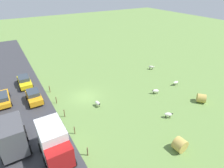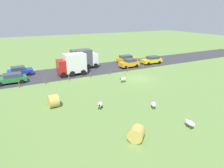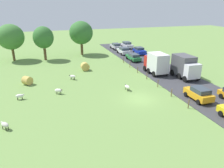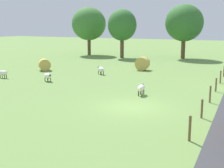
# 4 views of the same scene
# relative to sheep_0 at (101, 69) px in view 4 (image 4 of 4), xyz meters

# --- Properties ---
(ground_plane) EXTENTS (160.00, 160.00, 0.00)m
(ground_plane) POSITION_rel_sheep_0_xyz_m (7.24, -10.26, -0.53)
(ground_plane) COLOR #6B8E47
(sheep_0) EXTENTS (1.12, 0.96, 0.78)m
(sheep_0) POSITION_rel_sheep_0_xyz_m (0.00, 0.00, 0.00)
(sheep_0) COLOR white
(sheep_0) RESTS_ON ground_plane
(sheep_1) EXTENTS (0.58, 1.19, 0.79)m
(sheep_1) POSITION_rel_sheep_0_xyz_m (6.76, -7.01, 0.01)
(sheep_1) COLOR white
(sheep_1) RESTS_ON ground_plane
(sheep_2) EXTENTS (1.14, 0.92, 0.77)m
(sheep_2) POSITION_rel_sheep_0_xyz_m (-2.67, -5.39, -0.03)
(sheep_2) COLOR white
(sheep_2) RESTS_ON ground_plane
(sheep_3) EXTENTS (1.10, 0.48, 0.75)m
(sheep_3) POSITION_rel_sheep_0_xyz_m (-7.57, -5.74, -0.02)
(sheep_3) COLOR white
(sheep_3) RESTS_ON ground_plane
(hay_bale_0) EXTENTS (1.74, 1.73, 1.29)m
(hay_bale_0) POSITION_rel_sheep_0_xyz_m (-6.87, -0.19, 0.11)
(hay_bale_0) COLOR tan
(hay_bale_0) RESTS_ON ground_plane
(hay_bale_1) EXTENTS (1.53, 1.16, 1.47)m
(hay_bale_1) POSITION_rel_sheep_0_xyz_m (2.94, 4.51, 0.20)
(hay_bale_1) COLOR tan
(hay_bale_1) RESTS_ON ground_plane
(tree_0) EXTENTS (5.46, 5.46, 7.86)m
(tree_0) POSITION_rel_sheep_0_xyz_m (4.76, 17.66, 4.64)
(tree_0) COLOR brown
(tree_0) RESTS_ON ground_plane
(tree_1) EXTENTS (4.28, 4.28, 7.21)m
(tree_1) POSITION_rel_sheep_0_xyz_m (-3.81, 14.84, 4.33)
(tree_1) COLOR brown
(tree_1) RESTS_ON ground_plane
(tree_2) EXTENTS (5.48, 5.48, 7.70)m
(tree_2) POSITION_rel_sheep_0_xyz_m (-10.32, 16.52, 4.50)
(tree_2) COLOR brown
(tree_2) RESTS_ON ground_plane
(fence_post_0) EXTENTS (0.12, 0.12, 1.18)m
(fence_post_0) POSITION_rel_sheep_0_xyz_m (11.59, -14.46, 0.05)
(fence_post_0) COLOR brown
(fence_post_0) RESTS_ON ground_plane
(fence_post_1) EXTENTS (0.12, 0.12, 1.07)m
(fence_post_1) POSITION_rel_sheep_0_xyz_m (11.59, -10.80, 0.00)
(fence_post_1) COLOR brown
(fence_post_1) RESTS_ON ground_plane
(fence_post_2) EXTENTS (0.12, 0.12, 1.14)m
(fence_post_2) POSITION_rel_sheep_0_xyz_m (11.59, -7.13, 0.04)
(fence_post_2) COLOR brown
(fence_post_2) RESTS_ON ground_plane
(fence_post_3) EXTENTS (0.12, 0.12, 1.05)m
(fence_post_3) POSITION_rel_sheep_0_xyz_m (11.59, -3.47, -0.01)
(fence_post_3) COLOR brown
(fence_post_3) RESTS_ON ground_plane
(fence_post_4) EXTENTS (0.12, 0.12, 1.10)m
(fence_post_4) POSITION_rel_sheep_0_xyz_m (11.59, 0.19, 0.02)
(fence_post_4) COLOR brown
(fence_post_4) RESTS_ON ground_plane
(fence_post_5) EXTENTS (0.12, 0.12, 1.09)m
(fence_post_5) POSITION_rel_sheep_0_xyz_m (11.59, 3.86, 0.01)
(fence_post_5) COLOR brown
(fence_post_5) RESTS_ON ground_plane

